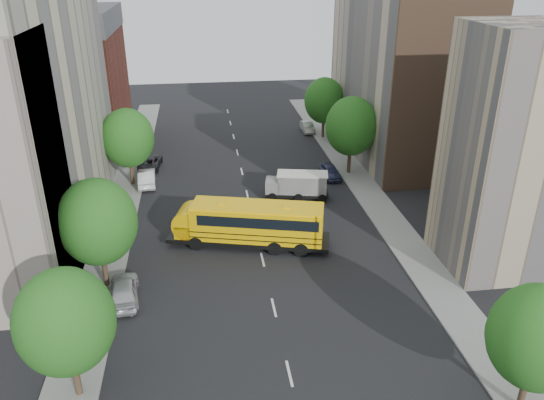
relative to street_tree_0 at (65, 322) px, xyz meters
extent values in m
plane|color=black|center=(11.00, 14.00, -4.64)|extent=(120.00, 120.00, 0.00)
cube|color=slate|center=(-0.50, 19.00, -4.58)|extent=(3.00, 80.00, 0.12)
cube|color=slate|center=(22.50, 19.00, -4.58)|extent=(3.00, 80.00, 0.12)
cube|color=silver|center=(11.00, 24.00, -4.64)|extent=(0.15, 64.00, 0.01)
cube|color=#BBB497|center=(-7.00, 20.00, 5.36)|extent=(10.00, 26.00, 20.00)
cube|color=maroon|center=(-7.00, 42.00, 1.86)|extent=(10.00, 15.00, 13.00)
cube|color=tan|center=(29.00, 9.50, 3.86)|extent=(10.00, 7.00, 17.00)
cube|color=#C3AC98|center=(29.00, 34.00, 4.36)|extent=(10.00, 22.00, 18.00)
cube|color=brown|center=(29.00, 23.00, 4.36)|extent=(10.10, 0.30, 18.00)
cylinder|color=#38281C|center=(0.00, 0.00, -3.29)|extent=(0.36, 0.36, 2.70)
ellipsoid|color=#1C5115|center=(0.00, 0.00, 0.01)|extent=(4.80, 4.80, 5.52)
cylinder|color=#38281C|center=(0.00, 10.00, -3.20)|extent=(0.36, 0.36, 2.88)
ellipsoid|color=#1C5115|center=(0.00, 10.00, 0.32)|extent=(5.12, 5.12, 5.89)
cylinder|color=#38281C|center=(0.00, 28.00, -3.24)|extent=(0.36, 0.36, 2.81)
ellipsoid|color=#1C5115|center=(0.00, 28.00, 0.20)|extent=(4.99, 4.99, 5.74)
cylinder|color=#38281C|center=(22.00, -4.00, -3.34)|extent=(0.36, 0.36, 2.59)
ellipsoid|color=#1C5115|center=(22.00, -4.00, -0.18)|extent=(4.61, 4.61, 5.30)
cylinder|color=#38281C|center=(22.00, 28.00, -3.16)|extent=(0.36, 0.36, 2.95)
ellipsoid|color=#1C5115|center=(22.00, 28.00, 0.44)|extent=(5.25, 5.25, 6.04)
cylinder|color=#38281C|center=(22.00, 40.00, -3.27)|extent=(0.36, 0.36, 2.74)
ellipsoid|color=#1C5115|center=(22.00, 40.00, 0.07)|extent=(4.86, 4.86, 5.59)
cube|color=black|center=(10.21, 14.40, -4.03)|extent=(12.82, 5.99, 0.33)
cube|color=#FFC105|center=(10.96, 14.20, -2.58)|extent=(10.43, 5.30, 2.57)
cube|color=#FFC105|center=(5.25, 15.74, -3.36)|extent=(2.61, 3.00, 1.12)
cube|color=black|center=(6.38, 15.43, -2.02)|extent=(1.21, 2.63, 1.34)
cube|color=#FFC105|center=(10.96, 14.20, -1.27)|extent=(10.37, 5.09, 0.16)
cube|color=black|center=(11.18, 14.14, -2.02)|extent=(9.58, 5.14, 0.84)
cube|color=black|center=(10.96, 14.20, -3.47)|extent=(10.45, 5.37, 0.07)
cube|color=black|center=(10.96, 14.20, -3.02)|extent=(10.45, 5.37, 0.07)
cube|color=#FFC105|center=(15.87, 12.88, -2.58)|extent=(0.89, 2.74, 2.57)
cube|color=#FFC105|center=(8.05, 14.98, -1.16)|extent=(0.82, 0.82, 0.11)
cube|color=#FFC105|center=(13.44, 13.54, -1.16)|extent=(0.82, 0.82, 0.11)
cylinder|color=#FFC105|center=(5.25, 15.74, -2.80)|extent=(2.93, 3.09, 2.34)
cylinder|color=red|center=(6.37, 13.87, -2.97)|extent=(0.55, 0.19, 0.56)
cylinder|color=black|center=(5.64, 14.19, -4.08)|extent=(1.17, 0.61, 1.12)
cylinder|color=black|center=(6.36, 16.88, -4.08)|extent=(1.17, 0.61, 1.12)
cylinder|color=black|center=(12.22, 12.42, -4.08)|extent=(1.17, 0.61, 1.12)
cylinder|color=black|center=(12.94, 15.11, -4.08)|extent=(1.17, 0.61, 1.12)
cylinder|color=black|center=(14.37, 11.84, -4.08)|extent=(1.17, 0.61, 1.12)
cylinder|color=black|center=(15.10, 14.54, -4.08)|extent=(1.17, 0.61, 1.12)
cube|color=black|center=(15.52, 22.65, -4.16)|extent=(6.08, 3.07, 0.29)
cube|color=silver|center=(15.99, 22.55, -3.14)|extent=(4.73, 2.70, 1.74)
cube|color=silver|center=(13.43, 23.08, -3.43)|extent=(1.70, 2.08, 1.16)
cube|color=silver|center=(15.99, 22.55, -2.22)|extent=(4.94, 2.84, 0.12)
cylinder|color=black|center=(13.24, 22.13, -4.23)|extent=(0.85, 0.40, 0.81)
cylinder|color=black|center=(13.63, 24.03, -4.23)|extent=(0.85, 0.40, 0.81)
cylinder|color=black|center=(15.51, 21.66, -4.23)|extent=(0.85, 0.40, 0.81)
cylinder|color=black|center=(15.91, 23.56, -4.23)|extent=(0.85, 0.40, 0.81)
cylinder|color=black|center=(17.60, 21.23, -4.23)|extent=(0.85, 0.40, 0.81)
cylinder|color=black|center=(17.99, 23.13, -4.23)|extent=(0.85, 0.40, 0.81)
imported|color=#ADABB2|center=(1.40, 8.19, -3.87)|extent=(2.22, 4.67, 1.54)
imported|color=silver|center=(1.40, 27.81, -3.88)|extent=(1.93, 4.71, 1.52)
imported|color=black|center=(1.42, 32.58, -4.00)|extent=(2.55, 4.80, 1.29)
imported|color=#34375C|center=(19.80, 27.11, -3.98)|extent=(1.77, 3.98, 1.33)
imported|color=#A7A8A3|center=(20.60, 42.77, -4.01)|extent=(1.37, 3.86, 1.27)
camera|label=1|loc=(7.01, -21.84, 16.00)|focal=35.00mm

